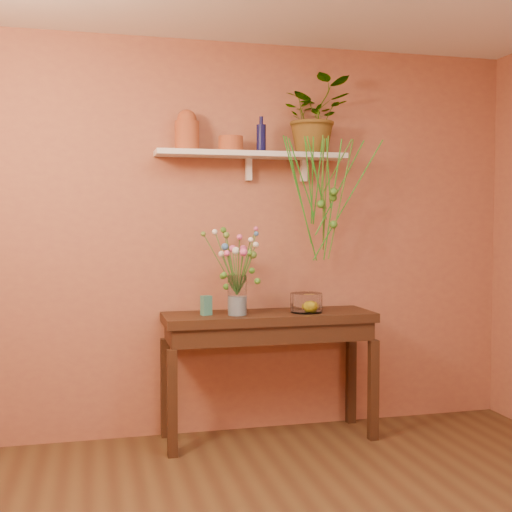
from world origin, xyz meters
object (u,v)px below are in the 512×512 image
(glass_vase, at_px, (237,298))
(sideboard, at_px, (269,331))
(terracotta_jug, at_px, (187,131))
(blue_bottle, at_px, (261,138))
(spider_plant, at_px, (314,116))
(bouquet, at_px, (237,255))
(glass_bowl, at_px, (306,303))

(glass_vase, bearing_deg, sideboard, 14.15)
(terracotta_jug, distance_m, blue_bottle, 0.50)
(spider_plant, relative_size, glass_vase, 1.98)
(bouquet, bearing_deg, spider_plant, 18.03)
(terracotta_jug, relative_size, blue_bottle, 1.13)
(sideboard, bearing_deg, terracotta_jug, 165.47)
(glass_vase, bearing_deg, spider_plant, 18.33)
(sideboard, xyz_separation_m, terracotta_jug, (-0.53, 0.14, 1.33))
(terracotta_jug, height_order, blue_bottle, terracotta_jug)
(sideboard, relative_size, terracotta_jug, 5.22)
(terracotta_jug, bearing_deg, blue_bottle, -4.83)
(sideboard, distance_m, spider_plant, 1.52)
(sideboard, xyz_separation_m, blue_bottle, (-0.03, 0.09, 1.30))
(terracotta_jug, bearing_deg, glass_bowl, -13.03)
(glass_vase, bearing_deg, terracotta_jug, 146.85)
(sideboard, relative_size, spider_plant, 2.71)
(blue_bottle, height_order, bouquet, blue_bottle)
(sideboard, bearing_deg, blue_bottle, 106.95)
(spider_plant, height_order, glass_bowl, spider_plant)
(spider_plant, bearing_deg, terracotta_jug, -179.84)
(spider_plant, height_order, glass_vase, spider_plant)
(bouquet, bearing_deg, sideboard, 13.38)
(blue_bottle, distance_m, spider_plant, 0.43)
(glass_vase, distance_m, glass_bowl, 0.48)
(sideboard, distance_m, terracotta_jug, 1.44)
(spider_plant, relative_size, glass_bowl, 2.40)
(glass_bowl, bearing_deg, blue_bottle, 153.72)
(glass_bowl, bearing_deg, terracotta_jug, 166.97)
(glass_bowl, bearing_deg, glass_vase, -178.26)
(sideboard, bearing_deg, spider_plant, 20.86)
(sideboard, xyz_separation_m, glass_vase, (-0.23, -0.06, 0.24))
(bouquet, bearing_deg, glass_bowl, 1.42)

